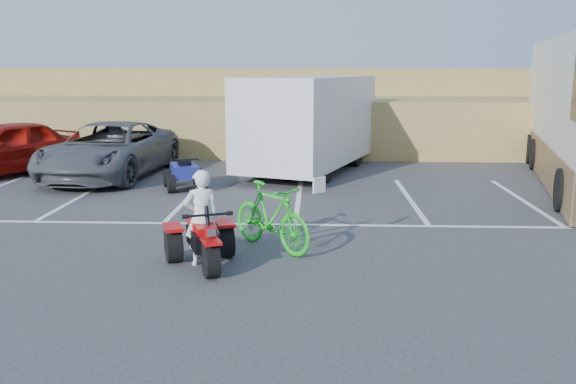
{
  "coord_description": "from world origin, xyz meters",
  "views": [
    {
      "loc": [
        0.38,
        -9.59,
        3.14
      ],
      "look_at": [
        -0.08,
        0.83,
        1.0
      ],
      "focal_mm": 38.0,
      "sensor_mm": 36.0,
      "label": 1
    }
  ],
  "objects_px": {
    "green_dirt_bike": "(271,216)",
    "grey_pickup": "(110,150)",
    "cargo_trailer": "(309,121)",
    "red_trike_atv": "(205,267)",
    "red_car": "(2,148)",
    "quad_atv_green": "(296,178)",
    "quad_atv_blue": "(185,189)",
    "rider": "(202,218)"
  },
  "relations": [
    {
      "from": "quad_atv_green",
      "to": "red_car",
      "type": "bearing_deg",
      "value": 159.1
    },
    {
      "from": "red_car",
      "to": "quad_atv_green",
      "type": "height_order",
      "value": "red_car"
    },
    {
      "from": "grey_pickup",
      "to": "cargo_trailer",
      "type": "xyz_separation_m",
      "value": [
        5.79,
        1.19,
        0.77
      ]
    },
    {
      "from": "grey_pickup",
      "to": "quad_atv_blue",
      "type": "relative_size",
      "value": 4.24
    },
    {
      "from": "green_dirt_bike",
      "to": "quad_atv_green",
      "type": "relative_size",
      "value": 1.38
    },
    {
      "from": "red_car",
      "to": "cargo_trailer",
      "type": "xyz_separation_m",
      "value": [
        9.05,
        1.06,
        0.75
      ]
    },
    {
      "from": "red_trike_atv",
      "to": "quad_atv_blue",
      "type": "xyz_separation_m",
      "value": [
        -1.66,
        6.36,
        0.0
      ]
    },
    {
      "from": "red_car",
      "to": "quad_atv_green",
      "type": "distance_m",
      "value": 8.73
    },
    {
      "from": "red_trike_atv",
      "to": "quad_atv_green",
      "type": "height_order",
      "value": "red_trike_atv"
    },
    {
      "from": "cargo_trailer",
      "to": "rider",
      "type": "bearing_deg",
      "value": -80.55
    },
    {
      "from": "red_car",
      "to": "quad_atv_blue",
      "type": "distance_m",
      "value": 6.14
    },
    {
      "from": "rider",
      "to": "green_dirt_bike",
      "type": "relative_size",
      "value": 0.79
    },
    {
      "from": "green_dirt_bike",
      "to": "grey_pickup",
      "type": "relative_size",
      "value": 0.35
    },
    {
      "from": "red_trike_atv",
      "to": "red_car",
      "type": "distance_m",
      "value": 11.1
    },
    {
      "from": "red_trike_atv",
      "to": "green_dirt_bike",
      "type": "relative_size",
      "value": 0.77
    },
    {
      "from": "cargo_trailer",
      "to": "quad_atv_blue",
      "type": "relative_size",
      "value": 4.95
    },
    {
      "from": "grey_pickup",
      "to": "quad_atv_blue",
      "type": "height_order",
      "value": "grey_pickup"
    },
    {
      "from": "cargo_trailer",
      "to": "red_trike_atv",
      "type": "bearing_deg",
      "value": -80.08
    },
    {
      "from": "green_dirt_bike",
      "to": "red_car",
      "type": "distance_m",
      "value": 11.08
    },
    {
      "from": "red_trike_atv",
      "to": "rider",
      "type": "xyz_separation_m",
      "value": [
        -0.05,
        0.14,
        0.78
      ]
    },
    {
      "from": "red_trike_atv",
      "to": "red_car",
      "type": "bearing_deg",
      "value": 111.37
    },
    {
      "from": "red_car",
      "to": "quad_atv_blue",
      "type": "height_order",
      "value": "red_car"
    },
    {
      "from": "green_dirt_bike",
      "to": "grey_pickup",
      "type": "bearing_deg",
      "value": 82.63
    },
    {
      "from": "green_dirt_bike",
      "to": "grey_pickup",
      "type": "distance_m",
      "value": 8.74
    },
    {
      "from": "rider",
      "to": "red_car",
      "type": "bearing_deg",
      "value": -68.34
    },
    {
      "from": "cargo_trailer",
      "to": "grey_pickup",
      "type": "bearing_deg",
      "value": -148.71
    },
    {
      "from": "red_trike_atv",
      "to": "quad_atv_blue",
      "type": "bearing_deg",
      "value": 83.61
    },
    {
      "from": "cargo_trailer",
      "to": "quad_atv_green",
      "type": "distance_m",
      "value": 1.96
    },
    {
      "from": "quad_atv_blue",
      "to": "quad_atv_green",
      "type": "relative_size",
      "value": 0.94
    },
    {
      "from": "grey_pickup",
      "to": "quad_atv_green",
      "type": "distance_m",
      "value": 5.48
    },
    {
      "from": "rider",
      "to": "cargo_trailer",
      "type": "relative_size",
      "value": 0.24
    },
    {
      "from": "cargo_trailer",
      "to": "quad_atv_green",
      "type": "height_order",
      "value": "cargo_trailer"
    },
    {
      "from": "red_car",
      "to": "cargo_trailer",
      "type": "relative_size",
      "value": 0.72
    },
    {
      "from": "grey_pickup",
      "to": "cargo_trailer",
      "type": "relative_size",
      "value": 0.86
    },
    {
      "from": "red_trike_atv",
      "to": "cargo_trailer",
      "type": "height_order",
      "value": "cargo_trailer"
    },
    {
      "from": "quad_atv_blue",
      "to": "quad_atv_green",
      "type": "xyz_separation_m",
      "value": [
        2.88,
        1.75,
        0.0
      ]
    },
    {
      "from": "grey_pickup",
      "to": "quad_atv_blue",
      "type": "bearing_deg",
      "value": -28.45
    },
    {
      "from": "rider",
      "to": "quad_atv_green",
      "type": "height_order",
      "value": "rider"
    },
    {
      "from": "red_car",
      "to": "quad_atv_blue",
      "type": "xyz_separation_m",
      "value": [
        5.81,
        -1.82,
        -0.81
      ]
    },
    {
      "from": "rider",
      "to": "grey_pickup",
      "type": "relative_size",
      "value": 0.27
    },
    {
      "from": "quad_atv_blue",
      "to": "quad_atv_green",
      "type": "bearing_deg",
      "value": 11.45
    },
    {
      "from": "green_dirt_bike",
      "to": "red_car",
      "type": "xyz_separation_m",
      "value": [
        -8.47,
        7.15,
        0.22
      ]
    }
  ]
}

